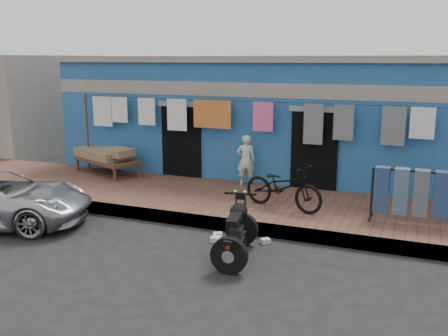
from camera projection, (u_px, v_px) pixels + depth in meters
ground at (180, 258)px, 8.43m from camera, size 80.00×80.00×0.00m
sidewalk at (241, 204)px, 11.12m from camera, size 28.00×3.00×0.25m
curb at (215, 223)px, 9.81m from camera, size 28.00×0.10×0.25m
building at (289, 116)px, 14.39m from camera, size 12.20×5.20×3.36m
clothesline at (239, 120)px, 12.07m from camera, size 10.06×0.06×2.10m
seated_person at (246, 160)px, 12.15m from camera, size 0.53×0.44×1.25m
bicycle at (283, 182)px, 10.24m from camera, size 1.88×1.09×1.15m
motorcycle at (236, 229)px, 8.31m from camera, size 1.16×1.80×1.03m
charpoy at (107, 161)px, 13.43m from camera, size 2.79×2.48×0.70m
jeans_rack at (431, 197)px, 9.25m from camera, size 2.22×0.47×1.07m
litter_a at (218, 235)px, 9.44m from camera, size 0.21×0.20×0.07m
litter_b at (265, 241)px, 9.09m from camera, size 0.21×0.21×0.09m
litter_c at (216, 239)px, 9.20m from camera, size 0.19×0.23×0.09m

